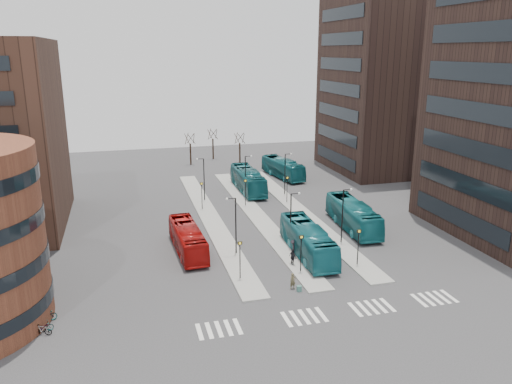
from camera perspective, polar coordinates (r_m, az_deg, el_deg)
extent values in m
plane|color=#313133|center=(38.78, 9.13, -16.56)|extent=(160.00, 160.00, 0.00)
cube|color=gray|center=(63.88, -5.23, -3.01)|extent=(2.50, 45.00, 0.15)
cube|color=gray|center=(65.10, -0.02, -2.57)|extent=(2.50, 45.00, 0.15)
cube|color=gray|center=(66.84, 4.96, -2.14)|extent=(2.50, 45.00, 0.15)
cube|color=navy|center=(45.35, 4.96, -10.94)|extent=(0.44, 0.37, 0.52)
imported|color=#A50E0C|center=(53.49, -7.83, -5.31)|extent=(2.98, 10.72, 2.96)
imported|color=#16656F|center=(52.43, 5.93, -5.50)|extent=(3.17, 11.85, 3.28)
imported|color=#12555C|center=(75.69, -0.93, 1.37)|extent=(2.97, 12.33, 3.43)
imported|color=#15656C|center=(60.92, 11.01, -2.61)|extent=(3.63, 12.12, 3.33)
imported|color=#12565D|center=(84.21, 3.08, 2.75)|extent=(4.49, 11.61, 3.16)
imported|color=brown|center=(45.54, 4.23, -10.12)|extent=(0.57, 0.40, 1.50)
imported|color=black|center=(53.22, -6.93, -6.08)|extent=(1.06, 0.96, 1.76)
imported|color=black|center=(50.07, 4.24, -7.43)|extent=(0.74, 1.14, 1.80)
imported|color=black|center=(52.70, 4.28, -6.31)|extent=(1.06, 1.21, 1.62)
imported|color=gray|center=(42.44, -23.19, -14.06)|extent=(1.64, 1.04, 0.82)
imported|color=gray|center=(42.07, -23.27, -14.28)|extent=(1.54, 0.82, 0.89)
imported|color=gray|center=(43.75, -22.94, -13.00)|extent=(1.88, 1.30, 0.94)
cube|color=silver|center=(39.73, -6.48, -15.59)|extent=(0.35, 2.40, 0.01)
cube|color=silver|center=(39.82, -5.37, -15.47)|extent=(0.35, 2.40, 0.01)
cube|color=silver|center=(39.93, -4.27, -15.34)|extent=(0.35, 2.40, 0.01)
cube|color=silver|center=(40.05, -3.18, -15.22)|extent=(0.35, 2.40, 0.01)
cube|color=silver|center=(40.19, -2.10, -15.09)|extent=(0.35, 2.40, 0.01)
cube|color=silver|center=(41.14, 3.51, -14.32)|extent=(0.35, 2.40, 0.01)
cube|color=silver|center=(41.36, 4.53, -14.16)|extent=(0.35, 2.40, 0.01)
cube|color=silver|center=(41.59, 5.53, -14.01)|extent=(0.35, 2.40, 0.01)
cube|color=silver|center=(41.83, 6.52, -13.85)|extent=(0.35, 2.40, 0.01)
cube|color=silver|center=(42.09, 7.50, -13.69)|extent=(0.35, 2.40, 0.01)
cube|color=silver|center=(43.22, 11.27, -13.03)|extent=(0.35, 2.40, 0.01)
cube|color=silver|center=(43.53, 12.18, -12.86)|extent=(0.35, 2.40, 0.01)
cube|color=silver|center=(43.85, 13.08, -12.69)|extent=(0.35, 2.40, 0.01)
cube|color=silver|center=(44.19, 13.96, -12.53)|extent=(0.35, 2.40, 0.01)
cube|color=silver|center=(44.53, 14.82, -12.36)|extent=(0.35, 2.40, 0.01)
cube|color=silver|center=(46.00, 18.14, -11.68)|extent=(0.35, 2.40, 0.01)
cube|color=silver|center=(46.39, 18.93, -11.52)|extent=(0.35, 2.40, 0.01)
cube|color=silver|center=(46.79, 19.71, -11.35)|extent=(0.35, 2.40, 0.01)
cube|color=silver|center=(47.19, 20.47, -11.18)|extent=(0.35, 2.40, 0.01)
cube|color=silver|center=(47.61, 21.22, -11.02)|extent=(0.35, 2.40, 0.01)
cube|color=black|center=(60.93, 22.09, -2.69)|extent=(0.12, 16.00, 2.00)
cube|color=black|center=(59.86, 22.48, 0.95)|extent=(0.12, 16.00, 2.00)
cube|color=black|center=(59.04, 22.89, 4.70)|extent=(0.12, 16.00, 2.00)
cube|color=black|center=(58.48, 23.31, 8.54)|extent=(0.12, 16.00, 2.00)
cube|color=black|center=(58.20, 23.75, 12.44)|extent=(0.12, 16.00, 2.00)
cube|color=black|center=(58.18, 24.20, 16.35)|extent=(0.12, 16.00, 2.00)
cube|color=black|center=(92.19, 15.23, 11.81)|extent=(20.00, 20.00, 30.00)
cube|color=black|center=(89.27, 9.04, 3.93)|extent=(0.12, 16.00, 2.00)
cube|color=black|center=(88.55, 9.15, 6.46)|extent=(0.12, 16.00, 2.00)
cube|color=black|center=(88.00, 9.27, 9.03)|extent=(0.12, 16.00, 2.00)
cube|color=black|center=(87.62, 9.38, 11.63)|extent=(0.12, 16.00, 2.00)
cube|color=black|center=(87.43, 9.50, 14.24)|extent=(0.12, 16.00, 2.00)
cube|color=black|center=(87.42, 9.63, 16.86)|extent=(0.12, 16.00, 2.00)
cube|color=black|center=(87.60, 9.76, 19.47)|extent=(0.12, 16.00, 2.00)
cylinder|color=black|center=(46.68, -1.84, -7.85)|extent=(0.10, 0.10, 3.50)
cube|color=black|center=(46.00, -1.86, -5.85)|extent=(0.45, 0.10, 0.30)
cube|color=yellow|center=(45.95, -1.84, -5.88)|extent=(0.20, 0.02, 0.20)
cylinder|color=black|center=(67.03, -6.20, -0.49)|extent=(0.10, 0.10, 3.50)
cube|color=black|center=(66.57, -6.25, 0.96)|extent=(0.45, 0.10, 0.30)
cube|color=yellow|center=(66.51, -6.24, 0.95)|extent=(0.20, 0.02, 0.20)
cylinder|color=black|center=(48.29, 5.15, -7.07)|extent=(0.10, 0.10, 3.50)
cube|color=black|center=(47.63, 5.21, -5.13)|extent=(0.45, 0.10, 0.30)
cube|color=yellow|center=(47.58, 5.23, -5.16)|extent=(0.20, 0.02, 0.20)
cylinder|color=black|center=(68.17, -1.22, -0.12)|extent=(0.10, 0.10, 3.50)
cube|color=black|center=(67.70, -1.23, 1.31)|extent=(0.45, 0.10, 0.30)
cube|color=yellow|center=(67.65, -1.22, 1.30)|extent=(0.20, 0.02, 0.20)
cylinder|color=black|center=(50.56, 11.59, -6.26)|extent=(0.10, 0.10, 3.50)
cube|color=black|center=(49.94, 11.70, -4.40)|extent=(0.45, 0.10, 0.30)
cube|color=yellow|center=(49.89, 11.73, -4.43)|extent=(0.20, 0.02, 0.20)
cylinder|color=black|center=(69.80, 3.56, 0.24)|extent=(0.10, 0.10, 3.50)
cube|color=black|center=(69.35, 3.59, 1.63)|extent=(0.45, 0.10, 0.30)
cube|color=yellow|center=(69.29, 3.60, 1.62)|extent=(0.20, 0.02, 0.20)
cylinder|color=black|center=(51.86, -2.32, -3.89)|extent=(0.14, 0.14, 6.00)
cylinder|color=black|center=(50.83, -2.85, -0.75)|extent=(0.90, 0.08, 0.08)
sphere|color=silver|center=(50.74, -3.34, -0.79)|extent=(0.24, 0.24, 0.24)
cylinder|color=black|center=(70.67, -5.95, 1.43)|extent=(0.14, 0.14, 6.00)
cylinder|color=black|center=(69.91, -6.39, 3.79)|extent=(0.90, 0.08, 0.08)
sphere|color=silver|center=(69.85, -6.75, 3.76)|extent=(0.24, 0.24, 0.24)
cylinder|color=black|center=(53.42, 3.98, -3.31)|extent=(0.14, 0.14, 6.00)
cylinder|color=black|center=(52.66, 4.50, -0.19)|extent=(0.90, 0.08, 0.08)
sphere|color=silver|center=(52.81, 4.96, -0.15)|extent=(0.24, 0.24, 0.24)
cylinder|color=black|center=(71.82, -1.22, 1.75)|extent=(0.14, 0.14, 6.00)
cylinder|color=black|center=(71.26, -0.89, 4.11)|extent=(0.90, 0.08, 0.08)
sphere|color=silver|center=(71.37, -0.54, 4.13)|extent=(0.24, 0.24, 0.24)
cylinder|color=black|center=(55.60, 9.84, -2.74)|extent=(0.14, 0.14, 6.00)
cylinder|color=black|center=(54.91, 10.41, 0.27)|extent=(0.90, 0.08, 0.08)
sphere|color=silver|center=(55.11, 10.84, 0.30)|extent=(0.24, 0.24, 0.24)
cylinder|color=black|center=(73.45, 3.33, 2.05)|extent=(0.14, 0.14, 6.00)
cylinder|color=black|center=(72.94, 3.70, 4.36)|extent=(0.90, 0.08, 0.08)
sphere|color=silver|center=(73.08, 4.03, 4.37)|extent=(0.24, 0.24, 0.24)
cylinder|color=black|center=(94.28, -7.49, 4.31)|extent=(0.30, 0.30, 4.00)
cylinder|color=black|center=(93.84, -7.13, 6.08)|extent=(0.10, 1.56, 1.95)
cylinder|color=black|center=(94.43, -7.48, 6.12)|extent=(1.48, 0.59, 1.97)
cylinder|color=black|center=(94.08, -7.93, 6.07)|extent=(0.90, 1.31, 1.99)
cylinder|color=black|center=(93.28, -7.86, 5.99)|extent=(0.89, 1.31, 1.99)
cylinder|color=black|center=(93.13, -7.36, 5.99)|extent=(1.48, 0.58, 1.97)
cylinder|color=black|center=(98.91, -4.93, 4.93)|extent=(0.30, 0.30, 4.00)
cylinder|color=black|center=(98.53, -4.57, 6.61)|extent=(0.10, 1.56, 1.95)
cylinder|color=black|center=(99.09, -4.92, 6.66)|extent=(1.48, 0.59, 1.97)
cylinder|color=black|center=(98.71, -5.34, 6.61)|extent=(0.90, 1.31, 1.99)
cylinder|color=black|center=(97.91, -5.26, 6.54)|extent=(0.89, 1.31, 1.99)
cylinder|color=black|center=(97.80, -4.78, 6.54)|extent=(1.48, 0.58, 1.97)
cylinder|color=black|center=(93.95, -1.86, 4.40)|extent=(0.30, 0.30, 4.00)
cylinder|color=black|center=(93.57, -1.46, 6.16)|extent=(0.10, 1.56, 1.95)
cylinder|color=black|center=(94.10, -1.84, 6.22)|extent=(1.48, 0.59, 1.97)
cylinder|color=black|center=(93.68, -2.27, 6.17)|extent=(0.90, 1.31, 1.99)
cylinder|color=black|center=(92.89, -2.16, 6.09)|extent=(0.89, 1.31, 1.99)
cylinder|color=black|center=(92.82, -1.65, 6.08)|extent=(1.48, 0.58, 1.97)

